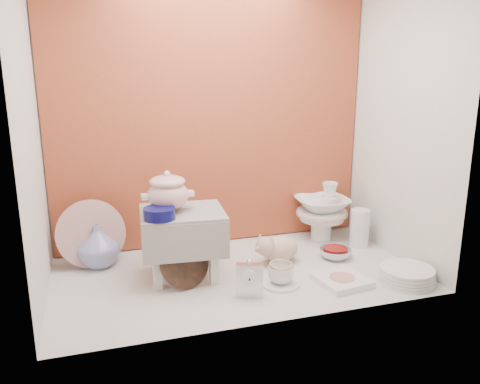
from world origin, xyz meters
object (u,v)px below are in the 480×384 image
Objects in this scene: step_stool at (183,244)px; porcelain_tower at (322,211)px; floral_platter at (91,234)px; soup_tureen at (168,191)px; plush_pig at (280,248)px; blue_white_vase at (98,245)px; gold_rim_teacup at (281,273)px; crystal_bowl at (335,253)px; dinner_plate_stack at (407,275)px; mantel_clock at (250,278)px.

porcelain_tower is (0.89, 0.28, 0.01)m from step_stool.
soup_tureen is at bearing -35.55° from floral_platter.
floral_platter is 1.37× the size of plush_pig.
blue_white_vase is at bearing -33.70° from floral_platter.
soup_tureen reaches higher than gold_rim_teacup.
soup_tureen is 0.68× the size of porcelain_tower.
plush_pig is at bearing -145.30° from porcelain_tower.
blue_white_vase is 1.26m from crystal_bowl.
floral_platter is 0.07m from blue_white_vase.
gold_rim_teacup is 0.47m from crystal_bowl.
step_stool reaches higher than dinner_plate_stack.
soup_tureen is 1.22m from dinner_plate_stack.
gold_rim_teacup reaches higher than dinner_plate_stack.
step_stool is 0.48m from blue_white_vase.
step_stool is at bearing -33.10° from blue_white_vase.
gold_rim_teacup is 0.61m from dinner_plate_stack.
porcelain_tower is (0.95, 0.27, -0.26)m from soup_tureen.
dinner_plate_stack is (0.60, -0.15, -0.02)m from gold_rim_teacup.
dinner_plate_stack is 1.55× the size of crystal_bowl.
gold_rim_teacup is (0.42, -0.24, -0.11)m from step_stool.
floral_platter is at bearing 148.71° from gold_rim_teacup.
porcelain_tower is at bearing 1.08° from blue_white_vase.
porcelain_tower is (0.37, 0.26, 0.10)m from plush_pig.
plush_pig is (0.92, -0.23, -0.04)m from blue_white_vase.
plush_pig is (0.52, 0.03, -0.09)m from step_stool.
soup_tureen is 1.95× the size of gold_rim_teacup.
dinner_plate_stack is (0.50, -0.42, -0.04)m from plush_pig.
soup_tureen is 0.52m from floral_platter.
soup_tureen is 0.67× the size of floral_platter.
crystal_bowl is at bearing -2.04° from soup_tureen.
step_stool is 1.47× the size of dinner_plate_stack.
step_stool is at bearing -33.14° from floral_platter.
blue_white_vase reaches higher than mantel_clock.
soup_tureen is at bearing 177.96° from crystal_bowl.
step_stool is at bearing -162.28° from porcelain_tower.
crystal_bowl is (0.59, 0.29, -0.06)m from mantel_clock.
dinner_plate_stack is (1.41, -0.65, -0.08)m from blue_white_vase.
floral_platter is 1.30m from crystal_bowl.
porcelain_tower reaches higher than crystal_bowl.
gold_rim_teacup is 0.70× the size of crystal_bowl.
mantel_clock is 1.45× the size of gold_rim_teacup.
gold_rim_teacup is 0.71m from porcelain_tower.
soup_tureen is 0.98m from crystal_bowl.
mantel_clock reaches higher than plush_pig.
gold_rim_teacup is at bearing -31.20° from blue_white_vase.
blue_white_vase is 1.84× the size of gold_rim_teacup.
blue_white_vase is at bearing 155.40° from dinner_plate_stack.
crystal_bowl is (-0.19, 0.37, -0.01)m from dinner_plate_stack.
plush_pig is 2.11× the size of gold_rim_teacup.
plush_pig is at bearing 0.97° from soup_tureen.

